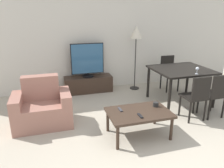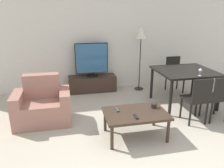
{
  "view_description": "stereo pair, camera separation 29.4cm",
  "coord_description": "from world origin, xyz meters",
  "px_view_note": "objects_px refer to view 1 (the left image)",
  "views": [
    {
      "loc": [
        -1.42,
        -2.1,
        1.98
      ],
      "look_at": [
        -0.3,
        1.68,
        0.65
      ],
      "focal_mm": 35.0,
      "sensor_mm": 36.0,
      "label": 1
    },
    {
      "loc": [
        -1.13,
        -2.17,
        1.98
      ],
      "look_at": [
        -0.3,
        1.68,
        0.65
      ],
      "focal_mm": 35.0,
      "sensor_mm": 36.0,
      "label": 2
    }
  ],
  "objects_px": {
    "tv_stand": "(88,84)",
    "dining_chair_near_right": "(215,93)",
    "tv": "(87,60)",
    "coffee_table": "(139,114)",
    "floor_lamp": "(136,35)",
    "armchair": "(42,108)",
    "remote_primary": "(120,109)",
    "dining_chair_far": "(169,71)",
    "wine_glass_left": "(197,69)",
    "remote_secondary": "(140,116)",
    "dining_table": "(181,73)",
    "dining_chair_near": "(196,95)",
    "cup_white_near": "(156,104)"
  },
  "relations": [
    {
      "from": "remote_secondary",
      "to": "wine_glass_left",
      "type": "bearing_deg",
      "value": 26.23
    },
    {
      "from": "dining_chair_far",
      "to": "remote_secondary",
      "type": "relative_size",
      "value": 5.85
    },
    {
      "from": "dining_chair_near_right",
      "to": "cup_white_near",
      "type": "height_order",
      "value": "dining_chair_near_right"
    },
    {
      "from": "coffee_table",
      "to": "remote_secondary",
      "type": "height_order",
      "value": "remote_secondary"
    },
    {
      "from": "armchair",
      "to": "remote_primary",
      "type": "height_order",
      "value": "armchair"
    },
    {
      "from": "tv",
      "to": "dining_chair_near_right",
      "type": "xyz_separation_m",
      "value": [
        2.05,
        -2.08,
        -0.32
      ]
    },
    {
      "from": "tv",
      "to": "dining_table",
      "type": "relative_size",
      "value": 0.7
    },
    {
      "from": "armchair",
      "to": "remote_primary",
      "type": "relative_size",
      "value": 6.69
    },
    {
      "from": "armchair",
      "to": "cup_white_near",
      "type": "bearing_deg",
      "value": -21.66
    },
    {
      "from": "tv",
      "to": "dining_chair_near",
      "type": "height_order",
      "value": "tv"
    },
    {
      "from": "armchair",
      "to": "coffee_table",
      "type": "bearing_deg",
      "value": -29.25
    },
    {
      "from": "armchair",
      "to": "remote_secondary",
      "type": "xyz_separation_m",
      "value": [
        1.46,
        -1.0,
        0.13
      ]
    },
    {
      "from": "dining_chair_far",
      "to": "coffee_table",
      "type": "bearing_deg",
      "value": -131.02
    },
    {
      "from": "dining_chair_near_right",
      "to": "remote_secondary",
      "type": "relative_size",
      "value": 5.85
    },
    {
      "from": "cup_white_near",
      "to": "dining_chair_near",
      "type": "bearing_deg",
      "value": 6.28
    },
    {
      "from": "armchair",
      "to": "cup_white_near",
      "type": "relative_size",
      "value": 10.67
    },
    {
      "from": "tv_stand",
      "to": "remote_primary",
      "type": "distance_m",
      "value": 2.16
    },
    {
      "from": "remote_primary",
      "to": "dining_table",
      "type": "bearing_deg",
      "value": 27.88
    },
    {
      "from": "tv",
      "to": "remote_secondary",
      "type": "xyz_separation_m",
      "value": [
        0.36,
        -2.44,
        -0.38
      ]
    },
    {
      "from": "tv_stand",
      "to": "wine_glass_left",
      "type": "bearing_deg",
      "value": -41.71
    },
    {
      "from": "tv",
      "to": "dining_chair_near_right",
      "type": "distance_m",
      "value": 2.94
    },
    {
      "from": "floor_lamp",
      "to": "dining_chair_far",
      "type": "bearing_deg",
      "value": -18.79
    },
    {
      "from": "coffee_table",
      "to": "floor_lamp",
      "type": "height_order",
      "value": "floor_lamp"
    },
    {
      "from": "armchair",
      "to": "dining_chair_near",
      "type": "bearing_deg",
      "value": -13.23
    },
    {
      "from": "tv",
      "to": "dining_chair_far",
      "type": "relative_size",
      "value": 0.95
    },
    {
      "from": "coffee_table",
      "to": "remote_primary",
      "type": "distance_m",
      "value": 0.31
    },
    {
      "from": "armchair",
      "to": "tv_stand",
      "type": "height_order",
      "value": "armchair"
    },
    {
      "from": "dining_chair_far",
      "to": "cup_white_near",
      "type": "distance_m",
      "value": 2.2
    },
    {
      "from": "tv",
      "to": "floor_lamp",
      "type": "height_order",
      "value": "floor_lamp"
    },
    {
      "from": "dining_chair_near_right",
      "to": "remote_primary",
      "type": "xyz_separation_m",
      "value": [
        -1.92,
        -0.06,
        -0.06
      ]
    },
    {
      "from": "tv",
      "to": "remote_secondary",
      "type": "bearing_deg",
      "value": -81.65
    },
    {
      "from": "tv_stand",
      "to": "wine_glass_left",
      "type": "height_order",
      "value": "wine_glass_left"
    },
    {
      "from": "dining_chair_far",
      "to": "cup_white_near",
      "type": "bearing_deg",
      "value": -125.93
    },
    {
      "from": "dining_chair_near",
      "to": "remote_secondary",
      "type": "distance_m",
      "value": 1.32
    },
    {
      "from": "tv_stand",
      "to": "coffee_table",
      "type": "distance_m",
      "value": 2.33
    },
    {
      "from": "dining_chair_near",
      "to": "tv_stand",
      "type": "bearing_deg",
      "value": 128.05
    },
    {
      "from": "remote_secondary",
      "to": "dining_chair_far",
      "type": "bearing_deg",
      "value": 50.42
    },
    {
      "from": "tv",
      "to": "dining_table",
      "type": "xyz_separation_m",
      "value": [
        1.84,
        -1.24,
        -0.13
      ]
    },
    {
      "from": "dining_table",
      "to": "wine_glass_left",
      "type": "height_order",
      "value": "wine_glass_left"
    },
    {
      "from": "dining_chair_near_right",
      "to": "wine_glass_left",
      "type": "distance_m",
      "value": 0.57
    },
    {
      "from": "wine_glass_left",
      "to": "tv",
      "type": "bearing_deg",
      "value": 138.33
    },
    {
      "from": "tv",
      "to": "coffee_table",
      "type": "height_order",
      "value": "tv"
    },
    {
      "from": "tv_stand",
      "to": "dining_chair_near_right",
      "type": "bearing_deg",
      "value": -45.48
    },
    {
      "from": "tv_stand",
      "to": "dining_chair_near_right",
      "type": "distance_m",
      "value": 2.94
    },
    {
      "from": "tv_stand",
      "to": "dining_table",
      "type": "bearing_deg",
      "value": -34.01
    },
    {
      "from": "coffee_table",
      "to": "dining_table",
      "type": "distance_m",
      "value": 1.8
    },
    {
      "from": "coffee_table",
      "to": "dining_chair_near",
      "type": "xyz_separation_m",
      "value": [
        1.22,
        0.2,
        0.11
      ]
    },
    {
      "from": "armchair",
      "to": "floor_lamp",
      "type": "bearing_deg",
      "value": 29.71
    },
    {
      "from": "tv",
      "to": "coffee_table",
      "type": "relative_size",
      "value": 0.83
    },
    {
      "from": "tv",
      "to": "dining_chair_near",
      "type": "relative_size",
      "value": 0.95
    }
  ]
}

